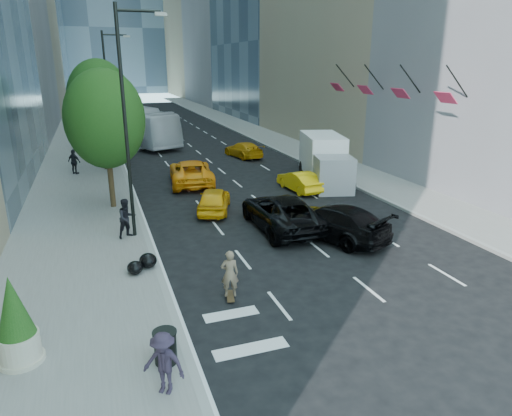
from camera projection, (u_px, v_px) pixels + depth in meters
name	position (u px, v px, depth m)	size (l,w,h in m)	color
ground	(297.00, 252.00, 19.80)	(160.00, 160.00, 0.00)	black
sidewalk_left	(83.00, 147.00, 43.84)	(6.00, 120.00, 0.15)	slate
sidewalk_right	(267.00, 137.00, 49.89)	(4.00, 120.00, 0.15)	slate
lamp_near	(129.00, 112.00, 19.60)	(2.13, 0.22, 10.00)	black
lamp_far	(110.00, 89.00, 35.76)	(2.13, 0.22, 10.00)	black
tree_near	(105.00, 119.00, 24.07)	(4.20, 4.20, 7.46)	black
tree_mid	(100.00, 99.00, 32.94)	(4.50, 4.50, 7.99)	black
tree_far	(97.00, 97.00, 44.82)	(3.90, 3.90, 6.92)	black
traffic_signal	(103.00, 95.00, 52.38)	(2.48, 0.53, 5.20)	black
facade_flags	(384.00, 88.00, 30.27)	(1.85, 13.30, 2.05)	black
skateboarder	(230.00, 277.00, 15.60)	(0.62, 0.40, 1.69)	brown
black_sedan_lincoln	(282.00, 212.00, 22.37)	(2.76, 5.98, 1.66)	black
black_sedan_mercedes	(333.00, 221.00, 21.15)	(2.28, 5.60, 1.62)	black
taxi_a	(214.00, 200.00, 24.92)	(1.60, 3.98, 1.36)	#ECA30C
taxi_b	(299.00, 181.00, 29.02)	(1.35, 3.86, 1.27)	yellow
taxi_c	(191.00, 172.00, 30.60)	(2.69, 5.84, 1.62)	orange
taxi_d	(243.00, 150.00, 39.34)	(1.82, 4.49, 1.30)	orange
city_bus	(132.00, 126.00, 45.17)	(3.09, 13.22, 3.68)	white
box_truck	(325.00, 159.00, 30.67)	(3.93, 6.97, 3.15)	white
pedestrian_a	(127.00, 218.00, 20.78)	(0.89, 0.69, 1.83)	black
pedestrian_b	(74.00, 162.00, 32.66)	(1.05, 0.44, 1.79)	black
pedestrian_c	(164.00, 363.00, 10.91)	(1.06, 0.61, 1.64)	#2B2031
trash_can	(165.00, 348.00, 12.13)	(0.60, 0.60, 0.90)	black
planter_shrub	(16.00, 322.00, 11.94)	(1.05, 1.05, 2.52)	#BFB79E
garbage_bags	(143.00, 263.00, 17.62)	(1.18, 1.14, 0.58)	black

